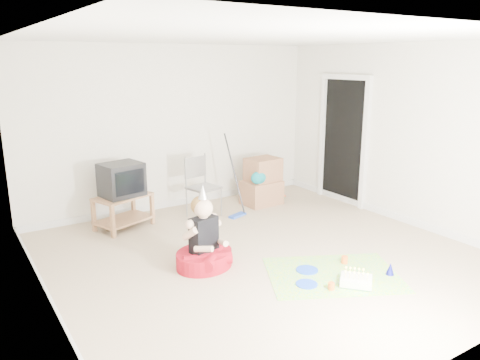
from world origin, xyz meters
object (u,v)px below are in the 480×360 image
folding_chair (204,188)px  cardboard_boxes (262,182)px  tv_stand (123,209)px  crt_tv (121,180)px  birthday_cake (356,281)px  seated_woman (204,249)px

folding_chair → cardboard_boxes: size_ratio=1.22×
tv_stand → crt_tv: crt_tv is taller
cardboard_boxes → birthday_cake: cardboard_boxes is taller
birthday_cake → cardboard_boxes: bearing=73.9°
cardboard_boxes → birthday_cake: bearing=-106.1°
tv_stand → folding_chair: size_ratio=0.94×
seated_woman → tv_stand: bearing=100.8°
tv_stand → crt_tv: 0.43m
tv_stand → cardboard_boxes: size_ratio=1.14×
crt_tv → cardboard_boxes: 2.38m
crt_tv → cardboard_boxes: crt_tv is taller
crt_tv → seated_woman: size_ratio=0.55×
cardboard_boxes → folding_chair: bearing=-177.3°
seated_woman → folding_chair: bearing=61.5°
cardboard_boxes → seated_woman: bearing=-140.3°
tv_stand → folding_chair: (1.22, -0.18, 0.18)m
tv_stand → birthday_cake: 3.44m
crt_tv → folding_chair: crt_tv is taller
folding_chair → birthday_cake: folding_chair is taller
cardboard_boxes → seated_woman: 2.61m
cardboard_boxes → birthday_cake: 3.11m
tv_stand → birthday_cake: tv_stand is taller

